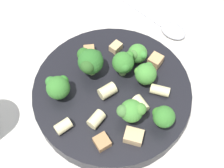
% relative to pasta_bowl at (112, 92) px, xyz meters
% --- Properties ---
extents(ground_plane, '(2.00, 2.00, 0.00)m').
position_rel_pasta_bowl_xyz_m(ground_plane, '(0.00, 0.00, -0.02)').
color(ground_plane, beige).
extents(pasta_bowl, '(0.23, 0.23, 0.03)m').
position_rel_pasta_bowl_xyz_m(pasta_bowl, '(0.00, 0.00, 0.00)').
color(pasta_bowl, black).
rests_on(pasta_bowl, ground_plane).
extents(broccoli_floret_0, '(0.03, 0.03, 0.04)m').
position_rel_pasta_bowl_xyz_m(broccoli_floret_0, '(0.01, -0.05, 0.03)').
color(broccoli_floret_0, '#93B766').
rests_on(broccoli_floret_0, pasta_bowl).
extents(broccoli_floret_1, '(0.03, 0.03, 0.04)m').
position_rel_pasta_bowl_xyz_m(broccoli_floret_1, '(0.02, -0.02, 0.04)').
color(broccoli_floret_1, '#84AD60').
rests_on(broccoli_floret_1, pasta_bowl).
extents(broccoli_floret_2, '(0.03, 0.03, 0.03)m').
position_rel_pasta_bowl_xyz_m(broccoli_floret_2, '(0.05, -0.04, 0.03)').
color(broccoli_floret_2, '#9EC175').
rests_on(broccoli_floret_2, pasta_bowl).
extents(broccoli_floret_3, '(0.04, 0.04, 0.05)m').
position_rel_pasta_bowl_xyz_m(broccoli_floret_3, '(0.03, 0.03, 0.04)').
color(broccoli_floret_3, '#84AD60').
rests_on(broccoli_floret_3, pasta_bowl).
extents(broccoli_floret_4, '(0.03, 0.03, 0.04)m').
position_rel_pasta_bowl_xyz_m(broccoli_floret_4, '(-0.01, 0.07, 0.03)').
color(broccoli_floret_4, '#93B766').
rests_on(broccoli_floret_4, pasta_bowl).
extents(broccoli_floret_5, '(0.03, 0.03, 0.04)m').
position_rel_pasta_bowl_xyz_m(broccoli_floret_5, '(-0.06, -0.06, 0.04)').
color(broccoli_floret_5, '#9EC175').
rests_on(broccoli_floret_5, pasta_bowl).
extents(broccoli_floret_6, '(0.03, 0.04, 0.04)m').
position_rel_pasta_bowl_xyz_m(broccoli_floret_6, '(-0.05, -0.02, 0.04)').
color(broccoli_floret_6, '#93B766').
rests_on(broccoli_floret_6, pasta_bowl).
extents(rigatoni_0, '(0.02, 0.03, 0.01)m').
position_rel_pasta_bowl_xyz_m(rigatoni_0, '(-0.01, -0.07, 0.02)').
color(rigatoni_0, beige).
rests_on(rigatoni_0, pasta_bowl).
extents(rigatoni_1, '(0.03, 0.02, 0.02)m').
position_rel_pasta_bowl_xyz_m(rigatoni_1, '(-0.03, -0.04, 0.02)').
color(rigatoni_1, beige).
rests_on(rigatoni_1, pasta_bowl).
extents(rigatoni_2, '(0.02, 0.03, 0.01)m').
position_rel_pasta_bowl_xyz_m(rigatoni_2, '(-0.06, 0.07, 0.02)').
color(rigatoni_2, beige).
rests_on(rigatoni_2, pasta_bowl).
extents(rigatoni_3, '(0.03, 0.03, 0.02)m').
position_rel_pasta_bowl_xyz_m(rigatoni_3, '(-0.01, 0.01, 0.02)').
color(rigatoni_3, beige).
rests_on(rigatoni_3, pasta_bowl).
extents(rigatoni_4, '(0.03, 0.03, 0.02)m').
position_rel_pasta_bowl_xyz_m(rigatoni_4, '(-0.05, 0.02, 0.02)').
color(rigatoni_4, beige).
rests_on(rigatoni_4, pasta_bowl).
extents(chicken_chunk_0, '(0.03, 0.03, 0.02)m').
position_rel_pasta_bowl_xyz_m(chicken_chunk_0, '(0.04, -0.07, 0.02)').
color(chicken_chunk_0, tan).
rests_on(chicken_chunk_0, pasta_bowl).
extents(chicken_chunk_1, '(0.02, 0.02, 0.01)m').
position_rel_pasta_bowl_xyz_m(chicken_chunk_1, '(0.07, -0.01, 0.02)').
color(chicken_chunk_1, tan).
rests_on(chicken_chunk_1, pasta_bowl).
extents(chicken_chunk_2, '(0.02, 0.02, 0.01)m').
position_rel_pasta_bowl_xyz_m(chicken_chunk_2, '(0.07, 0.03, 0.02)').
color(chicken_chunk_2, tan).
rests_on(chicken_chunk_2, pasta_bowl).
extents(chicken_chunk_3, '(0.03, 0.03, 0.01)m').
position_rel_pasta_bowl_xyz_m(chicken_chunk_3, '(-0.08, 0.02, 0.02)').
color(chicken_chunk_3, '#A87A4C').
rests_on(chicken_chunk_3, pasta_bowl).
extents(chicken_chunk_4, '(0.03, 0.03, 0.01)m').
position_rel_pasta_bowl_xyz_m(chicken_chunk_4, '(-0.08, -0.02, 0.02)').
color(chicken_chunk_4, tan).
rests_on(chicken_chunk_4, pasta_bowl).
extents(spoon, '(0.13, 0.12, 0.01)m').
position_rel_pasta_bowl_xyz_m(spoon, '(0.14, -0.10, -0.01)').
color(spoon, '#B2B2B7').
rests_on(spoon, ground_plane).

